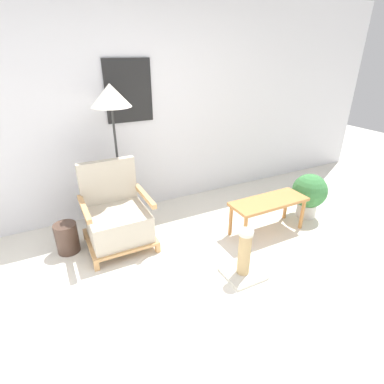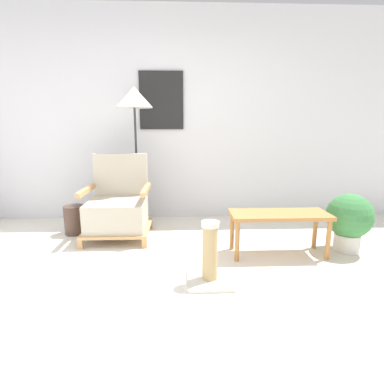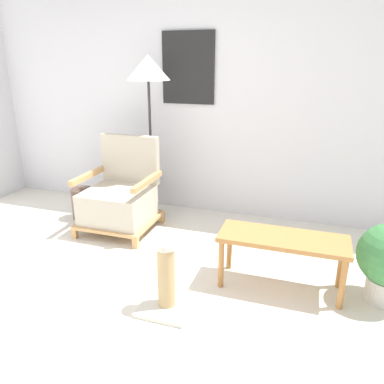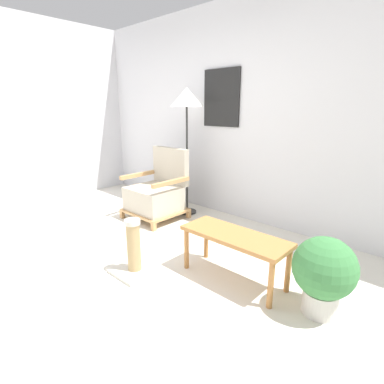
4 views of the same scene
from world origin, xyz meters
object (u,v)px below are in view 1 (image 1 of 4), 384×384
object	(u,v)px
coffee_table	(269,205)
scratching_post	(244,259)
floor_lamp	(111,102)
potted_plant	(309,193)
vase	(67,238)
armchair	(117,218)

from	to	relation	value
coffee_table	scratching_post	bearing A→B (deg)	-144.34
floor_lamp	scratching_post	size ratio (longest dim) A/B	3.34
potted_plant	scratching_post	distance (m)	1.54
coffee_table	potted_plant	world-z (taller)	potted_plant
coffee_table	scratching_post	xyz separation A→B (m)	(-0.71, -0.51, -0.18)
potted_plant	vase	bearing A→B (deg)	167.85
floor_lamp	vase	world-z (taller)	floor_lamp
potted_plant	armchair	bearing A→B (deg)	168.04
floor_lamp	vase	xyz separation A→B (m)	(-0.70, -0.29, -1.33)
vase	potted_plant	size ratio (longest dim) A/B	0.57
floor_lamp	vase	distance (m)	1.52
armchair	coffee_table	xyz separation A→B (m)	(1.64, -0.55, 0.03)
armchair	coffee_table	bearing A→B (deg)	-18.64
floor_lamp	coffee_table	xyz separation A→B (m)	(1.47, -0.96, -1.13)
coffee_table	floor_lamp	bearing A→B (deg)	146.81
potted_plant	coffee_table	bearing A→B (deg)	-175.69
armchair	potted_plant	world-z (taller)	armchair
scratching_post	potted_plant	bearing A→B (deg)	21.59
floor_lamp	scratching_post	distance (m)	2.11
vase	potted_plant	bearing A→B (deg)	-12.15
armchair	coffee_table	distance (m)	1.73
potted_plant	scratching_post	bearing A→B (deg)	-158.41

